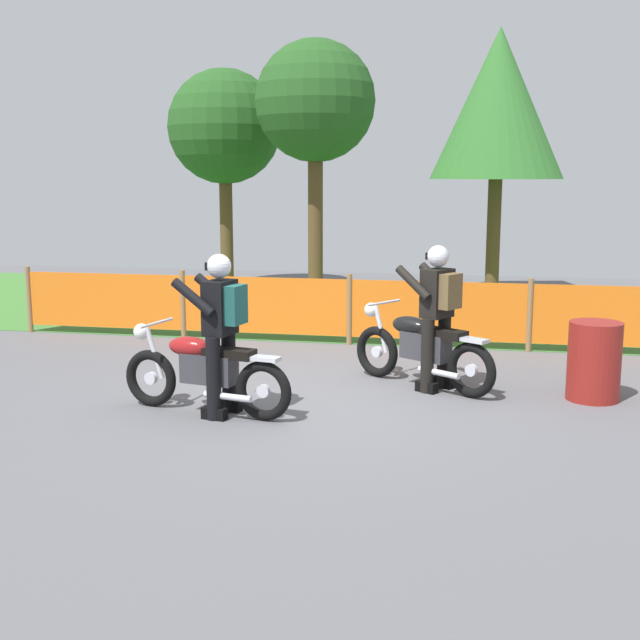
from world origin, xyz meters
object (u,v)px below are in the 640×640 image
Objects in this scene: motorcycle_lead at (421,348)px; motorcycle_trailing at (204,371)px; rider_trailing at (221,326)px; oil_drum at (594,361)px; rider_lead at (437,310)px.

motorcycle_lead is 2.64m from motorcycle_trailing.
rider_trailing is 4.14m from oil_drum.
rider_trailing is at bearing 67.76° from rider_lead.
motorcycle_trailing is 4.29m from oil_drum.
motorcycle_trailing is 1.16× the size of rider_lead.
rider_lead is (0.18, -0.12, 0.49)m from motorcycle_lead.
motorcycle_lead reaches higher than motorcycle_trailing.
rider_lead reaches higher than motorcycle_lead.
rider_trailing is at bearing 72.42° from motorcycle_lead.
motorcycle_trailing reaches higher than oil_drum.
motorcycle_lead is 0.89× the size of motorcycle_trailing.
rider_lead is at bearing -136.98° from motorcycle_trailing.
motorcycle_lead is 1.04× the size of rider_trailing.
rider_lead is at bearing 177.16° from oil_drum.
motorcycle_lead is 0.53m from rider_lead.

